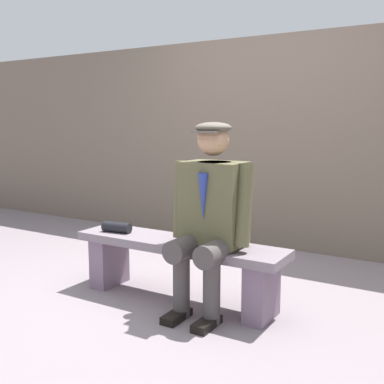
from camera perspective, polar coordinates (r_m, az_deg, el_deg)
name	(u,v)px	position (r m, az deg, el deg)	size (l,w,h in m)	color
ground_plane	(178,300)	(3.42, -1.69, -13.05)	(30.00, 30.00, 0.00)	gray
bench	(178,259)	(3.32, -1.71, -8.20)	(1.57, 0.37, 0.44)	slate
seated_man	(210,212)	(3.04, 2.26, -2.41)	(0.57, 0.56, 1.26)	brown
rolled_magazine	(117,227)	(3.54, -9.19, -4.28)	(0.08, 0.08, 0.22)	black
stadium_wall	(275,143)	(4.81, 10.08, 5.88)	(12.00, 0.24, 2.09)	#6B5C4F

